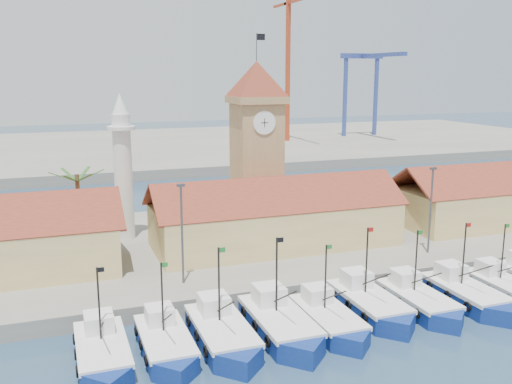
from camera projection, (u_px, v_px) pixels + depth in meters
name	position (u px, v px, depth m)	size (l,w,h in m)	color
ground	(370.00, 335.00, 44.15)	(400.00, 400.00, 0.00)	#1C324B
quay	(262.00, 241.00, 66.09)	(140.00, 32.00, 1.50)	gray
terminal	(145.00, 148.00, 145.25)	(240.00, 80.00, 2.00)	gray
boat_0	(103.00, 355.00, 39.50)	(3.48, 9.53, 7.21)	navy
boat_1	(166.00, 345.00, 40.91)	(3.41, 9.34, 7.07)	navy
boat_2	(223.00, 336.00, 42.20)	(3.75, 10.27, 7.77)	navy
boat_3	(281.00, 326.00, 43.77)	(3.89, 10.66, 8.07)	navy
boat_4	(329.00, 321.00, 44.84)	(3.45, 9.44, 7.14)	navy
boat_5	(371.00, 305.00, 47.70)	(3.74, 10.23, 7.74)	navy
boat_6	(420.00, 303.00, 48.43)	(3.51, 9.63, 7.28)	navy
boat_7	(468.00, 296.00, 49.81)	(3.65, 9.99, 7.56)	navy
boat_8	(507.00, 289.00, 51.47)	(3.37, 9.24, 6.99)	navy
hall_center	(275.00, 222.00, 61.75)	(27.04, 10.13, 7.61)	#E2CA7C
hall_right	(509.00, 201.00, 72.34)	(31.20, 10.13, 7.61)	#E2CA7C
clock_tower	(257.00, 143.00, 65.63)	(5.80, 5.80, 22.70)	tan
minaret	(123.00, 167.00, 62.97)	(3.00, 3.00, 16.30)	silver
palm_tree	(79.00, 205.00, 60.19)	(5.60, 5.03, 8.39)	brown
lamp_posts	(311.00, 217.00, 54.03)	(80.70, 0.25, 9.03)	#3F3F44
crane_red_right	(290.00, 49.00, 146.80)	(1.00, 30.76, 43.37)	#AE381A
gantry	(368.00, 72.00, 158.77)	(13.00, 22.00, 23.20)	#304294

